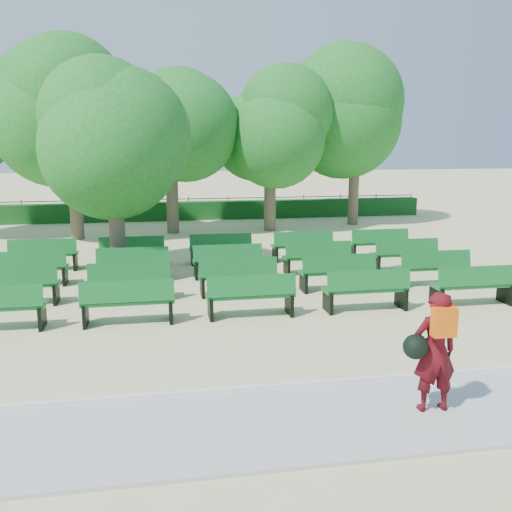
{
  "coord_description": "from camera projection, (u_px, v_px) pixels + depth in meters",
  "views": [
    {
      "loc": [
        -0.79,
        -14.47,
        3.87
      ],
      "look_at": [
        1.66,
        -1.0,
        1.1
      ],
      "focal_mm": 40.0,
      "sensor_mm": 36.0,
      "label": 1
    }
  ],
  "objects": [
    {
      "name": "paving",
      "position": [
        220.0,
        430.0,
        7.72
      ],
      "size": [
        30.0,
        2.2,
        0.06
      ],
      "primitive_type": "cube",
      "color": "#AFAEAA",
      "rests_on": "ground"
    },
    {
      "name": "ground",
      "position": [
        187.0,
        292.0,
        14.86
      ],
      "size": [
        120.0,
        120.0,
        0.0
      ],
      "primitive_type": "plane",
      "color": "#CAC186"
    },
    {
      "name": "tree_among",
      "position": [
        113.0,
        140.0,
        15.64
      ],
      "size": [
        4.14,
        4.14,
        5.78
      ],
      "color": "brown",
      "rests_on": "ground"
    },
    {
      "name": "curb",
      "position": [
        211.0,
        392.0,
        8.82
      ],
      "size": [
        30.0,
        0.12,
        0.1
      ],
      "primitive_type": "cube",
      "color": "silver",
      "rests_on": "ground"
    },
    {
      "name": "bench_array",
      "position": [
        232.0,
        282.0,
        15.54
      ],
      "size": [
        2.0,
        0.73,
        1.24
      ],
      "rotation": [
        0.0,
        0.0,
        0.06
      ],
      "color": "#105F22",
      "rests_on": "ground"
    },
    {
      "name": "person",
      "position": [
        434.0,
        350.0,
        8.04
      ],
      "size": [
        0.83,
        0.49,
        1.76
      ],
      "rotation": [
        0.0,
        0.0,
        3.14
      ],
      "color": "#470A0F",
      "rests_on": "ground"
    },
    {
      "name": "fence",
      "position": [
        169.0,
        219.0,
        28.74
      ],
      "size": [
        26.0,
        0.1,
        1.02
      ],
      "primitive_type": null,
      "color": "black",
      "rests_on": "ground"
    },
    {
      "name": "hedge",
      "position": [
        169.0,
        211.0,
        28.27
      ],
      "size": [
        26.0,
        0.7,
        0.9
      ],
      "primitive_type": "cube",
      "color": "#134A19",
      "rests_on": "ground"
    },
    {
      "name": "tree_line",
      "position": [
        172.0,
        233.0,
        24.5
      ],
      "size": [
        21.8,
        6.8,
        7.04
      ],
      "primitive_type": null,
      "color": "#1D6E22",
      "rests_on": "ground"
    }
  ]
}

